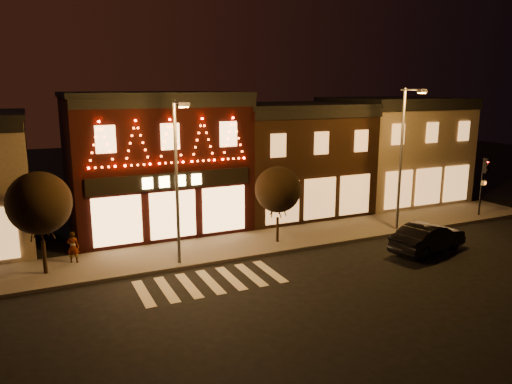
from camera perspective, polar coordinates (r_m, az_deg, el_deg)
ground at (r=19.00m, az=-1.16°, el=-14.67°), size 120.00×120.00×0.00m
sidewalk_far at (r=26.52m, az=-4.22°, el=-6.56°), size 44.00×4.00×0.15m
building_pulp at (r=30.59m, az=-11.86°, el=3.62°), size 10.20×8.34×8.30m
building_right_a at (r=34.06m, az=3.93°, el=4.02°), size 9.20×8.28×7.50m
building_right_b at (r=39.16m, az=15.59°, el=4.88°), size 9.20×8.28×7.80m
traffic_signal_far at (r=35.51m, az=25.13°, el=1.87°), size 0.33×0.45×3.90m
streetlamp_mid at (r=23.05m, az=-9.15°, el=2.47°), size 0.49×1.79×7.84m
streetlamp_right at (r=29.61m, az=16.89°, el=4.85°), size 0.67×1.93×8.39m
tree_left at (r=23.92m, az=-24.01°, el=-1.20°), size 2.85×2.85×4.76m
tree_right at (r=26.59m, az=2.57°, el=0.29°), size 2.53×2.53×4.23m
dark_sedan at (r=27.44m, az=19.48°, el=-5.05°), size 5.00×2.70×1.56m
pedestrian at (r=25.53m, az=-20.61°, el=-6.04°), size 0.67×0.55×1.58m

